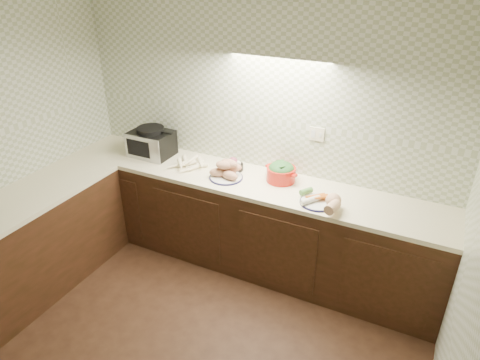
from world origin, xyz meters
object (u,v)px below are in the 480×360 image
at_px(dutch_oven, 281,172).
at_px(veg_plate, 325,200).
at_px(onion_bowl, 235,165).
at_px(parsnip_pile, 193,168).
at_px(sweet_potato_plate, 227,171).
at_px(toaster_oven, 151,142).

height_order(dutch_oven, veg_plate, dutch_oven).
bearing_deg(onion_bowl, parsnip_pile, -151.04).
bearing_deg(sweet_potato_plate, parsnip_pile, -178.48).
relative_size(toaster_oven, sweet_potato_plate, 1.35).
height_order(onion_bowl, veg_plate, veg_plate).
xyz_separation_m(parsnip_pile, dutch_oven, (0.81, 0.17, 0.06)).
height_order(sweet_potato_plate, onion_bowl, sweet_potato_plate).
height_order(sweet_potato_plate, veg_plate, sweet_potato_plate).
xyz_separation_m(sweet_potato_plate, veg_plate, (0.93, -0.08, -0.02)).
relative_size(parsnip_pile, veg_plate, 0.96).
bearing_deg(veg_plate, toaster_oven, 173.98).
height_order(parsnip_pile, veg_plate, veg_plate).
distance_m(onion_bowl, veg_plate, 0.97).
xyz_separation_m(onion_bowl, veg_plate, (0.94, -0.26, 0.00)).
distance_m(parsnip_pile, veg_plate, 1.28).
bearing_deg(parsnip_pile, toaster_oven, 167.66).
bearing_deg(sweet_potato_plate, toaster_oven, 172.94).
height_order(onion_bowl, dutch_oven, dutch_oven).
bearing_deg(parsnip_pile, onion_bowl, 28.96).
xyz_separation_m(parsnip_pile, sweet_potato_plate, (0.35, 0.01, 0.04)).
relative_size(sweet_potato_plate, veg_plate, 0.73).
height_order(toaster_oven, onion_bowl, toaster_oven).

